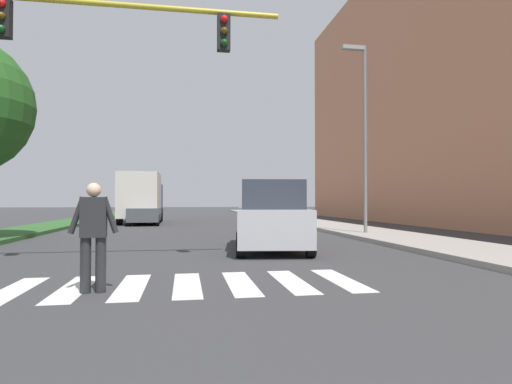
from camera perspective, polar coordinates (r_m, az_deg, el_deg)
ground_plane at (r=28.40m, az=-9.50°, el=-4.03°), size 140.00×140.00×0.00m
crosswalk at (r=7.35m, az=-9.24°, el=-12.22°), size 5.85×2.20×0.01m
median_strip at (r=27.31m, az=-24.46°, el=-3.90°), size 2.47×64.00×0.15m
sidewalk_right at (r=27.48m, az=6.55°, el=-3.98°), size 3.00×64.00×0.15m
street_lamp_right at (r=17.71m, az=14.17°, el=9.20°), size 1.02×0.24×7.50m
pedestrian_performer at (r=7.00m, az=-21.04°, el=-5.03°), size 0.75×0.27×1.69m
suv_crossing at (r=12.33m, az=1.99°, el=-3.43°), size 2.52×4.81×1.97m
sedan_midblock at (r=26.05m, az=-14.74°, el=-2.60°), size 1.90×4.31×1.62m
truck_box_delivery at (r=27.70m, az=-15.16°, el=-0.70°), size 2.40×6.20×3.10m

